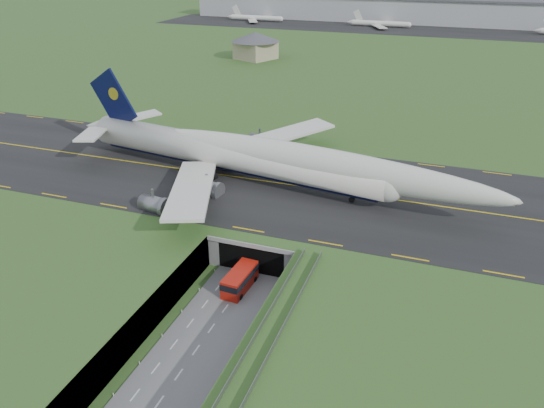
% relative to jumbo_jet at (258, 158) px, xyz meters
% --- Properties ---
extents(ground, '(900.00, 900.00, 0.00)m').
position_rel_jumbo_jet_xyz_m(ground, '(7.73, -32.06, -11.63)').
color(ground, '#3C6126').
rests_on(ground, ground).
extents(airfield_deck, '(800.00, 800.00, 6.00)m').
position_rel_jumbo_jet_xyz_m(airfield_deck, '(7.73, -32.06, -8.63)').
color(airfield_deck, gray).
rests_on(airfield_deck, ground).
extents(trench_road, '(12.00, 75.00, 0.20)m').
position_rel_jumbo_jet_xyz_m(trench_road, '(7.73, -39.56, -11.53)').
color(trench_road, slate).
rests_on(trench_road, ground).
extents(taxiway, '(800.00, 44.00, 0.18)m').
position_rel_jumbo_jet_xyz_m(taxiway, '(7.73, 0.94, -5.54)').
color(taxiway, black).
rests_on(taxiway, airfield_deck).
extents(tunnel_portal, '(17.00, 22.30, 6.00)m').
position_rel_jumbo_jet_xyz_m(tunnel_portal, '(7.73, -15.35, -8.29)').
color(tunnel_portal, gray).
rests_on(tunnel_portal, ground).
extents(guideway, '(3.00, 53.00, 7.05)m').
position_rel_jumbo_jet_xyz_m(guideway, '(18.73, -51.17, -6.30)').
color(guideway, '#A8A8A3').
rests_on(guideway, ground).
extents(jumbo_jet, '(99.10, 62.43, 20.88)m').
position_rel_jumbo_jet_xyz_m(jumbo_jet, '(0.00, 0.00, 0.00)').
color(jumbo_jet, silver).
rests_on(jumbo_jet, ground).
extents(shuttle_tram, '(3.61, 8.48, 3.37)m').
position_rel_jumbo_jet_xyz_m(shuttle_tram, '(7.76, -29.10, -9.78)').
color(shuttle_tram, '#B9180C').
rests_on(shuttle_tram, ground).
extents(service_building, '(27.56, 27.56, 11.41)m').
position_rel_jumbo_jet_xyz_m(service_building, '(-49.21, 125.02, 1.13)').
color(service_building, tan).
rests_on(service_building, ground).
extents(cargo_terminal, '(320.00, 67.00, 15.60)m').
position_rel_jumbo_jet_xyz_m(cargo_terminal, '(7.60, 267.35, 2.33)').
color(cargo_terminal, '#B2B2B2').
rests_on(cargo_terminal, ground).
extents(distant_hills, '(700.00, 91.00, 60.00)m').
position_rel_jumbo_jet_xyz_m(distant_hills, '(72.10, 397.94, -15.63)').
color(distant_hills, slate).
rests_on(distant_hills, ground).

